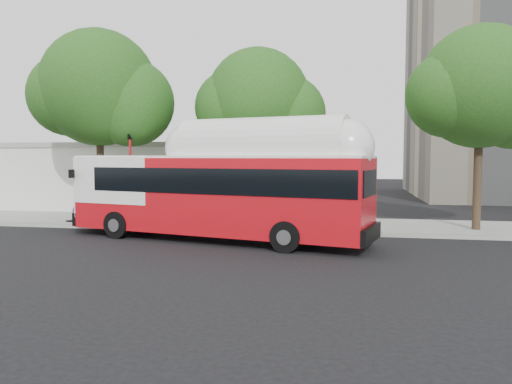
% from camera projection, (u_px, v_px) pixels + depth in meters
% --- Properties ---
extents(ground, '(120.00, 120.00, 0.00)m').
position_uv_depth(ground, '(255.00, 249.00, 18.35)').
color(ground, black).
rests_on(ground, ground).
extents(sidewalk, '(60.00, 5.00, 0.15)m').
position_uv_depth(sidewalk, '(279.00, 224.00, 24.72)').
color(sidewalk, gray).
rests_on(sidewalk, ground).
extents(curb_strip, '(60.00, 0.30, 0.15)m').
position_uv_depth(curb_strip, '(271.00, 232.00, 22.17)').
color(curb_strip, gray).
rests_on(curb_strip, ground).
extents(red_curb_segment, '(10.00, 0.32, 0.16)m').
position_uv_depth(red_curb_segment, '(206.00, 230.00, 22.72)').
color(red_curb_segment, maroon).
rests_on(red_curb_segment, ground).
extents(street_tree_left, '(6.67, 5.80, 9.74)m').
position_uv_depth(street_tree_left, '(108.00, 93.00, 24.89)').
color(street_tree_left, '#2D2116').
rests_on(street_tree_left, ground).
extents(street_tree_mid, '(5.75, 5.00, 8.62)m').
position_uv_depth(street_tree_mid, '(266.00, 105.00, 23.98)').
color(street_tree_mid, '#2D2116').
rests_on(street_tree_mid, ground).
extents(street_tree_right, '(6.21, 5.40, 9.18)m').
position_uv_depth(street_tree_right, '(491.00, 92.00, 21.92)').
color(street_tree_right, '#2D2116').
rests_on(street_tree_right, ground).
extents(low_commercial_bldg, '(16.20, 10.20, 4.25)m').
position_uv_depth(low_commercial_bldg, '(94.00, 175.00, 34.48)').
color(low_commercial_bldg, silver).
rests_on(low_commercial_bldg, ground).
extents(transit_bus, '(13.54, 5.56, 3.95)m').
position_uv_depth(transit_bus, '(218.00, 195.00, 20.15)').
color(transit_bus, '#B50C14').
rests_on(transit_bus, ground).
extents(signal_pole, '(0.13, 0.42, 4.47)m').
position_uv_depth(signal_pole, '(131.00, 180.00, 23.83)').
color(signal_pole, '#A81118').
rests_on(signal_pole, ground).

